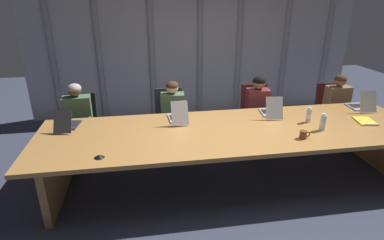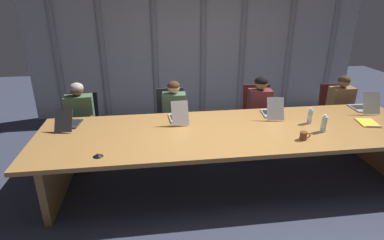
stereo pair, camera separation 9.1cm
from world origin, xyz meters
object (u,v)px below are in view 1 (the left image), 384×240
at_px(spiral_notepad, 365,121).
at_px(water_bottle_primary, 309,115).
at_px(laptop_left_mid, 178,117).
at_px(laptop_right_mid, 361,105).
at_px(laptop_left_end, 68,124).
at_px(laptop_center, 271,111).
at_px(person_left_mid, 173,115).
at_px(office_chair_center, 255,122).
at_px(office_chair_left_mid, 171,128).
at_px(person_center, 259,108).
at_px(person_right_mid, 340,105).
at_px(coffee_mug_near, 304,135).
at_px(office_chair_right_mid, 330,118).
at_px(person_left_end, 78,119).
at_px(office_chair_left_end, 83,134).
at_px(conference_mic_left_side, 99,156).
at_px(water_bottle_secondary, 323,123).

bearing_deg(spiral_notepad, water_bottle_primary, -175.65).
height_order(laptop_left_mid, laptop_right_mid, laptop_left_mid).
xyz_separation_m(laptop_left_end, laptop_right_mid, (4.11, 0.04, 0.01)).
distance_m(laptop_center, person_left_mid, 1.43).
relative_size(office_chair_center, water_bottle_primary, 4.57).
xyz_separation_m(office_chair_left_mid, person_center, (1.38, -0.16, 0.30)).
bearing_deg(person_center, laptop_left_mid, -63.12).
bearing_deg(water_bottle_primary, person_right_mid, 39.33).
xyz_separation_m(laptop_right_mid, coffee_mug_near, (-1.33, -0.81, -0.01)).
bearing_deg(office_chair_right_mid, laptop_right_mid, 7.55).
distance_m(laptop_right_mid, coffee_mug_near, 1.56).
height_order(laptop_center, office_chair_center, laptop_center).
bearing_deg(laptop_center, person_left_end, 85.87).
height_order(laptop_left_mid, water_bottle_primary, laptop_left_mid).
relative_size(laptop_right_mid, coffee_mug_near, 3.53).
bearing_deg(office_chair_left_end, water_bottle_primary, 71.85).
bearing_deg(person_left_end, office_chair_left_mid, 92.09).
distance_m(laptop_left_mid, conference_mic_left_side, 1.28).
bearing_deg(person_center, spiral_notepad, 53.80).
xyz_separation_m(person_left_mid, spiral_notepad, (2.46, -0.97, 0.12)).
bearing_deg(person_right_mid, person_left_mid, -90.57).
xyz_separation_m(laptop_left_mid, office_chair_center, (1.36, 0.70, -0.45)).
distance_m(laptop_right_mid, spiral_notepad, 0.53).
xyz_separation_m(person_left_end, spiral_notepad, (3.84, -0.97, 0.10)).
distance_m(person_left_mid, person_center, 1.36).
relative_size(laptop_left_end, water_bottle_primary, 2.20).
height_order(person_left_mid, water_bottle_secondary, person_left_mid).
relative_size(laptop_center, office_chair_center, 0.49).
height_order(laptop_left_end, laptop_right_mid, laptop_right_mid).
relative_size(office_chair_left_mid, water_bottle_secondary, 4.35).
height_order(person_left_end, person_right_mid, person_left_end).
xyz_separation_m(laptop_left_mid, office_chair_left_end, (-1.38, 0.70, -0.46)).
relative_size(office_chair_left_mid, spiral_notepad, 2.76).
bearing_deg(laptop_right_mid, laptop_center, 96.19).
xyz_separation_m(laptop_left_mid, person_center, (1.34, 0.54, -0.15)).
bearing_deg(laptop_center, person_left_mid, 75.23).
bearing_deg(laptop_center, office_chair_center, 2.72).
relative_size(laptop_left_mid, spiral_notepad, 1.33).
distance_m(office_chair_right_mid, conference_mic_left_side, 3.98).
height_order(laptop_left_mid, office_chair_left_end, laptop_left_mid).
xyz_separation_m(coffee_mug_near, conference_mic_left_side, (-2.31, -0.10, -0.03)).
height_order(person_left_end, water_bottle_primary, person_left_end).
xyz_separation_m(person_right_mid, water_bottle_primary, (-1.05, -0.86, 0.21)).
distance_m(laptop_left_end, person_center, 2.80).
bearing_deg(person_right_mid, spiral_notepad, -17.20).
bearing_deg(office_chair_left_mid, office_chair_center, 87.68).
bearing_deg(office_chair_left_mid, conference_mic_left_side, -31.49).
relative_size(person_left_end, coffee_mug_near, 8.98).
relative_size(laptop_left_end, laptop_center, 0.99).
relative_size(office_chair_left_end, office_chair_left_mid, 0.98).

